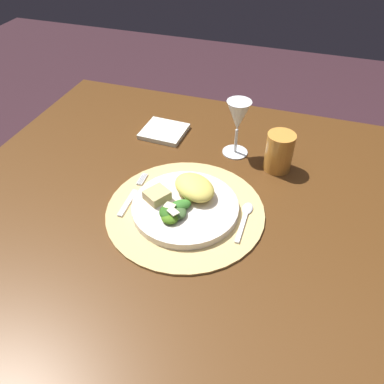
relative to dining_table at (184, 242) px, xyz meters
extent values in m
plane|color=#321C22|center=(0.00, 0.00, -0.59)|extent=(6.00, 6.00, 0.00)
cube|color=#4D2D12|center=(0.00, 0.00, 0.13)|extent=(1.15, 1.05, 0.02)
cylinder|color=#522F12|center=(-0.50, 0.45, -0.24)|extent=(0.07, 0.07, 0.70)
cylinder|color=#492E16|center=(0.50, 0.45, -0.24)|extent=(0.07, 0.07, 0.70)
cylinder|color=tan|center=(0.01, -0.02, 0.14)|extent=(0.37, 0.37, 0.01)
cylinder|color=silver|center=(0.01, -0.02, 0.15)|extent=(0.25, 0.25, 0.02)
ellipsoid|color=#E0CC58|center=(0.02, 0.02, 0.18)|extent=(0.14, 0.13, 0.04)
ellipsoid|color=#295A18|center=(-0.01, -0.07, 0.17)|extent=(0.05, 0.06, 0.02)
ellipsoid|color=#3D5B2D|center=(0.01, -0.06, 0.17)|extent=(0.06, 0.06, 0.02)
ellipsoid|color=#337125|center=(0.01, -0.04, 0.17)|extent=(0.06, 0.06, 0.02)
ellipsoid|color=#447417|center=(0.00, -0.09, 0.17)|extent=(0.05, 0.04, 0.02)
cube|color=beige|center=(-0.01, -0.06, 0.18)|extent=(0.03, 0.02, 0.01)
cube|color=beige|center=(0.01, -0.08, 0.19)|extent=(0.03, 0.03, 0.00)
cube|color=tan|center=(-0.05, -0.03, 0.17)|extent=(0.07, 0.07, 0.02)
cube|color=silver|center=(-0.12, -0.05, 0.15)|extent=(0.01, 0.09, 0.00)
cube|color=silver|center=(-0.13, 0.04, 0.15)|extent=(0.00, 0.05, 0.00)
cube|color=silver|center=(-0.13, 0.04, 0.15)|extent=(0.00, 0.05, 0.00)
cube|color=silver|center=(-0.12, 0.04, 0.15)|extent=(0.00, 0.05, 0.00)
cube|color=silver|center=(-0.12, 0.04, 0.15)|extent=(0.00, 0.05, 0.00)
cube|color=silver|center=(0.15, -0.04, 0.15)|extent=(0.01, 0.10, 0.00)
ellipsoid|color=silver|center=(0.15, 0.02, 0.15)|extent=(0.02, 0.04, 0.01)
cube|color=white|center=(-0.16, 0.27, 0.14)|extent=(0.13, 0.12, 0.01)
cylinder|color=silver|center=(0.07, 0.24, 0.14)|extent=(0.07, 0.07, 0.00)
cylinder|color=silver|center=(0.07, 0.24, 0.18)|extent=(0.01, 0.01, 0.07)
cone|color=silver|center=(0.07, 0.24, 0.26)|extent=(0.07, 0.07, 0.08)
cylinder|color=#C98535|center=(0.19, 0.21, 0.19)|extent=(0.07, 0.07, 0.10)
camera|label=1|loc=(0.23, -0.64, 0.77)|focal=36.26mm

